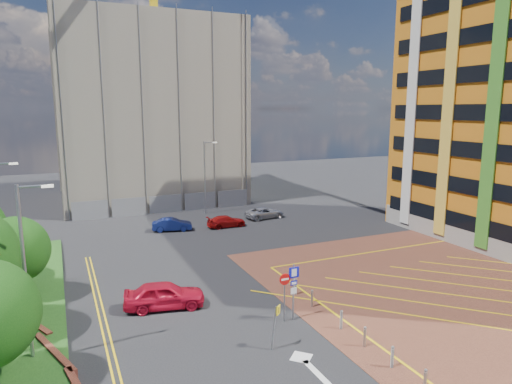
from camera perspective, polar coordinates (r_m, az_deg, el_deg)
ground at (r=25.27m, az=4.73°, el=-16.71°), size 140.00×140.00×0.00m
forecourt at (r=33.74m, az=26.52°, el=-10.66°), size 26.00×26.00×0.02m
retaining_wall at (r=24.48m, az=-24.38°, el=-18.08°), size 6.06×20.33×0.40m
tree_c at (r=30.95m, az=-27.90°, el=-6.42°), size 4.00×4.00×4.90m
lamp_left_near at (r=22.81m, az=-26.80°, el=-8.21°), size 1.53×0.16×8.00m
lamp_back at (r=50.50m, az=-6.33°, el=2.19°), size 1.53×0.16×8.00m
sign_cluster at (r=25.37m, az=4.31°, el=-11.74°), size 1.17×0.12×3.20m
warning_sign at (r=22.75m, az=2.45°, el=-15.88°), size 0.57×0.38×2.25m
bollard_row at (r=24.90m, az=11.51°, el=-16.11°), size 0.14×11.14×0.90m
construction_building at (r=60.69m, az=-13.67°, el=9.62°), size 21.20×19.20×22.00m
construction_fence at (r=52.17m, az=-10.15°, el=-1.40°), size 21.60×0.06×2.00m
car_red_left at (r=27.77m, az=-11.38°, el=-12.50°), size 4.92×2.74×1.58m
car_blue_back at (r=44.29m, az=-10.45°, el=-4.02°), size 3.92×2.12×1.23m
car_red_back at (r=45.09m, az=-3.73°, el=-3.68°), size 3.86×1.59×1.12m
car_silver_back at (r=48.56m, az=1.09°, el=-2.61°), size 4.42×2.45×1.17m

